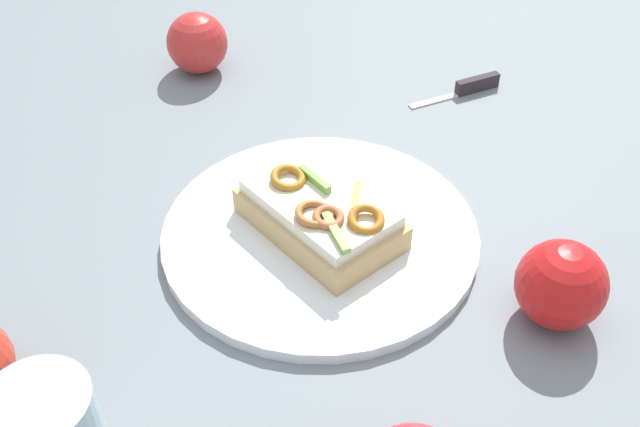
% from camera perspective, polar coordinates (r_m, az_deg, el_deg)
% --- Properties ---
extents(ground_plane, '(2.00, 2.00, 0.00)m').
position_cam_1_polar(ground_plane, '(0.72, -0.00, -1.89)').
color(ground_plane, slate).
rests_on(ground_plane, ground).
extents(plate, '(0.30, 0.30, 0.01)m').
position_cam_1_polar(plate, '(0.72, -0.00, -1.55)').
color(plate, white).
rests_on(plate, ground_plane).
extents(sandwich, '(0.12, 0.17, 0.05)m').
position_cam_1_polar(sandwich, '(0.70, 0.02, -0.02)').
color(sandwich, tan).
rests_on(sandwich, plate).
extents(apple_1, '(0.10, 0.10, 0.08)m').
position_cam_1_polar(apple_1, '(0.97, -9.24, 12.58)').
color(apple_1, red).
rests_on(apple_1, ground_plane).
extents(apple_2, '(0.11, 0.11, 0.08)m').
position_cam_1_polar(apple_2, '(0.66, 17.71, -5.12)').
color(apple_2, red).
rests_on(apple_2, ground_plane).
extents(knife, '(0.12, 0.01, 0.02)m').
position_cam_1_polar(knife, '(0.94, 11.18, 9.34)').
color(knife, silver).
rests_on(knife, ground_plane).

